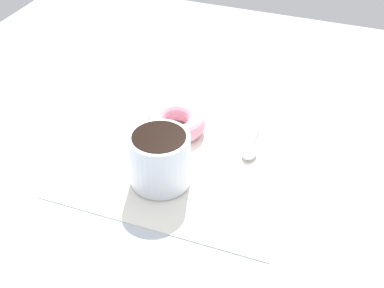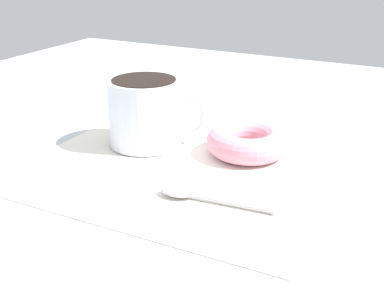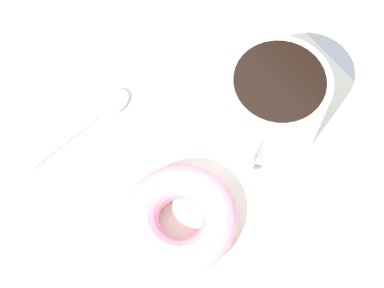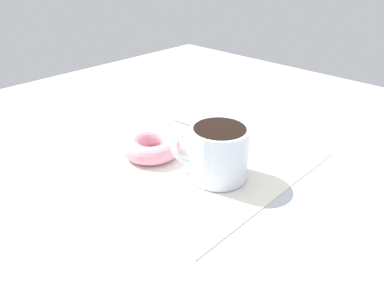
{
  "view_description": "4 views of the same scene",
  "coord_description": "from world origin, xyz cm",
  "views": [
    {
      "loc": [
        -61.64,
        -24.09,
        53.51
      ],
      "look_at": [
        1.18,
        -0.26,
        2.3
      ],
      "focal_mm": 50.0,
      "sensor_mm": 36.0,
      "label": 1
    },
    {
      "loc": [
        27.62,
        -51.17,
        24.69
      ],
      "look_at": [
        1.18,
        -0.26,
        2.3
      ],
      "focal_mm": 50.0,
      "sensor_mm": 36.0,
      "label": 2
    },
    {
      "loc": [
        15.42,
        17.89,
        55.36
      ],
      "look_at": [
        1.18,
        -0.26,
        2.3
      ],
      "focal_mm": 60.0,
      "sensor_mm": 36.0,
      "label": 3
    },
    {
      "loc": [
        -37.73,
        40.41,
        32.05
      ],
      "look_at": [
        1.18,
        -0.26,
        2.3
      ],
      "focal_mm": 35.0,
      "sensor_mm": 36.0,
      "label": 4
    }
  ],
  "objects": [
    {
      "name": "ground_plane",
      "position": [
        0.0,
        0.0,
        -1.0
      ],
      "size": [
        120.0,
        120.0,
        2.0
      ],
      "primitive_type": "cube",
      "color": "#B2BCC6"
    },
    {
      "name": "napkin",
      "position": [
        1.18,
        -0.26,
        0.15
      ],
      "size": [
        34.72,
        34.72,
        0.3
      ],
      "primitive_type": "cube",
      "rotation": [
        0.0,
        0.0,
        -0.0
      ],
      "color": "white",
      "rests_on": "ground_plane"
    },
    {
      "name": "coffee_cup",
      "position": [
        -6.32,
        1.94,
        4.59
      ],
      "size": [
        11.55,
        9.03,
        8.28
      ],
      "color": "silver",
      "rests_on": "napkin"
    },
    {
      "name": "donut",
      "position": [
        6.17,
        4.53,
        1.85
      ],
      "size": [
        9.92,
        9.92,
        3.1
      ],
      "primitive_type": "torus",
      "color": "pink",
      "rests_on": "napkin"
    },
    {
      "name": "spoon",
      "position": [
        5.55,
        -8.81,
        0.7
      ],
      "size": [
        11.94,
        2.67,
        0.9
      ],
      "color": "silver",
      "rests_on": "napkin"
    }
  ]
}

